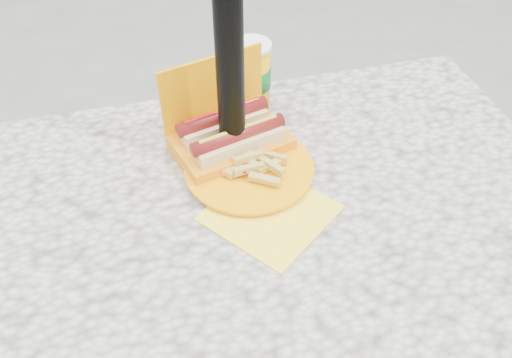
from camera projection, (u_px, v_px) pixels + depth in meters
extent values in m
cube|color=beige|center=(254.00, 226.00, 1.03)|extent=(1.20, 0.80, 0.05)
cylinder|color=black|center=(27.00, 279.00, 1.40)|extent=(0.07, 0.07, 0.70)
cylinder|color=black|center=(400.00, 204.00, 1.59)|extent=(0.07, 0.07, 0.70)
cube|color=#FF9F00|center=(231.00, 145.00, 1.12)|extent=(0.25, 0.19, 0.04)
cube|color=#FF9F00|center=(213.00, 89.00, 1.11)|extent=(0.21, 0.06, 0.14)
cube|color=#D6C980|center=(239.00, 146.00, 1.09)|extent=(0.19, 0.09, 0.05)
cylinder|color=maroon|center=(238.00, 135.00, 1.07)|extent=(0.19, 0.08, 0.03)
cylinder|color=gold|center=(238.00, 129.00, 1.06)|extent=(0.16, 0.05, 0.01)
cube|color=#D6C980|center=(223.00, 127.00, 1.13)|extent=(0.19, 0.09, 0.05)
cylinder|color=maroon|center=(223.00, 116.00, 1.11)|extent=(0.19, 0.08, 0.03)
cylinder|color=#A40D10|center=(222.00, 111.00, 1.10)|extent=(0.16, 0.05, 0.01)
cube|color=yellow|center=(270.00, 213.00, 1.02)|extent=(0.27, 0.27, 0.00)
cylinder|color=#FF9F00|center=(249.00, 169.00, 1.09)|extent=(0.24, 0.24, 0.01)
cylinder|color=#FF9F00|center=(249.00, 168.00, 1.08)|extent=(0.25, 0.25, 0.01)
cube|color=#DABD4D|center=(272.00, 166.00, 1.06)|extent=(0.04, 0.06, 0.01)
cube|color=#DABD4D|center=(271.00, 165.00, 1.07)|extent=(0.06, 0.03, 0.01)
cube|color=#DABD4D|center=(239.00, 167.00, 1.06)|extent=(0.06, 0.05, 0.01)
cube|color=#DABD4D|center=(248.00, 158.00, 1.06)|extent=(0.06, 0.02, 0.01)
cube|color=#DABD4D|center=(249.00, 169.00, 1.05)|extent=(0.06, 0.02, 0.01)
cube|color=#DABD4D|center=(237.00, 154.00, 1.08)|extent=(0.06, 0.02, 0.02)
cube|color=#DABD4D|center=(264.00, 179.00, 1.04)|extent=(0.06, 0.05, 0.01)
cube|color=#DABD4D|center=(230.00, 164.00, 1.07)|extent=(0.04, 0.06, 0.01)
cube|color=#DABD4D|center=(225.00, 155.00, 1.09)|extent=(0.03, 0.06, 0.01)
cube|color=#DABD4D|center=(236.00, 165.00, 1.07)|extent=(0.04, 0.06, 0.01)
cube|color=#DABD4D|center=(249.00, 161.00, 1.07)|extent=(0.04, 0.06, 0.02)
cube|color=#DABD4D|center=(221.00, 153.00, 1.08)|extent=(0.05, 0.05, 0.01)
cube|color=#DABD4D|center=(272.00, 156.00, 1.08)|extent=(0.06, 0.05, 0.01)
ellipsoid|color=#A40D10|center=(216.00, 159.00, 1.09)|extent=(0.05, 0.05, 0.02)
cube|color=red|center=(250.00, 155.00, 1.08)|extent=(0.06, 0.09, 0.00)
cylinder|color=#FFB300|center=(252.00, 78.00, 1.20)|extent=(0.08, 0.08, 0.15)
cylinder|color=#09621F|center=(252.00, 76.00, 1.20)|extent=(0.08, 0.08, 0.05)
cylinder|color=white|center=(252.00, 46.00, 1.15)|extent=(0.08, 0.08, 0.01)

